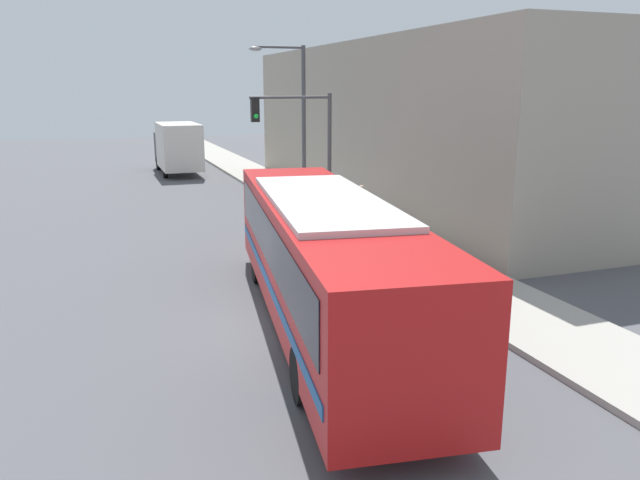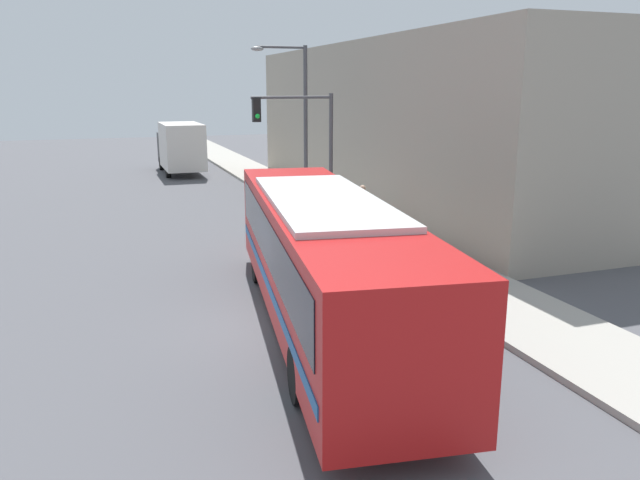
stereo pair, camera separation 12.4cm
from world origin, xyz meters
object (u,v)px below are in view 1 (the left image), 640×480
at_px(fire_hydrant, 378,241).
at_px(pedestrian_near_corner, 361,208).
at_px(parking_meter, 338,208).
at_px(city_bus, 324,253).
at_px(street_lamp, 297,113).
at_px(delivery_truck, 177,147).
at_px(traffic_light_pole, 302,135).

bearing_deg(fire_hydrant, pedestrian_near_corner, 77.56).
bearing_deg(parking_meter, fire_hydrant, -90.00).
bearing_deg(city_bus, street_lamp, 82.71).
distance_m(city_bus, street_lamp, 14.58).
distance_m(fire_hydrant, street_lamp, 9.26).
height_order(delivery_truck, fire_hydrant, delivery_truck).
relative_size(delivery_truck, fire_hydrant, 9.21).
bearing_deg(traffic_light_pole, delivery_truck, 97.92).
distance_m(fire_hydrant, traffic_light_pole, 5.94).
height_order(fire_hydrant, street_lamp, street_lamp).
bearing_deg(parking_meter, street_lamp, 90.90).
height_order(traffic_light_pole, parking_meter, traffic_light_pole).
xyz_separation_m(traffic_light_pole, parking_meter, (0.99, -1.37, -2.70)).
bearing_deg(traffic_light_pole, parking_meter, -54.05).
bearing_deg(delivery_truck, parking_meter, -79.78).
relative_size(fire_hydrant, traffic_light_pole, 0.14).
height_order(city_bus, delivery_truck, delivery_truck).
xyz_separation_m(delivery_truck, parking_meter, (3.50, -19.43, -0.78)).
relative_size(city_bus, pedestrian_near_corner, 6.99).
bearing_deg(delivery_truck, fire_hydrant, -81.34).
xyz_separation_m(delivery_truck, pedestrian_near_corner, (4.12, -20.19, -0.69)).
bearing_deg(traffic_light_pole, fire_hydrant, -78.64).
bearing_deg(pedestrian_near_corner, city_bus, -118.97).
bearing_deg(street_lamp, pedestrian_near_corner, -82.93).
bearing_deg(street_lamp, parking_meter, -89.10).
bearing_deg(fire_hydrant, city_bus, -126.01).
distance_m(delivery_truck, street_lamp, 15.20).
bearing_deg(delivery_truck, street_lamp, -76.77).
distance_m(traffic_light_pole, pedestrian_near_corner, 3.72).
relative_size(delivery_truck, pedestrian_near_corner, 3.77).
bearing_deg(street_lamp, delivery_truck, 103.23).
height_order(delivery_truck, pedestrian_near_corner, delivery_truck).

